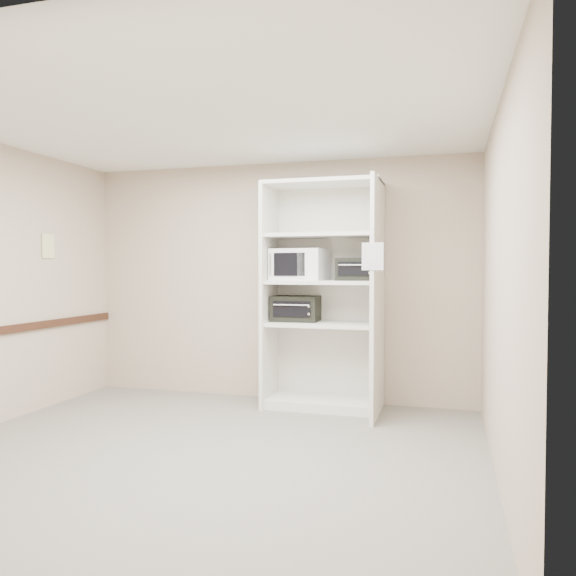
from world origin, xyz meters
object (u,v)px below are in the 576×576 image
(shelving_unit, at_px, (327,303))
(toaster_oven_lower, at_px, (296,308))
(microwave, at_px, (300,264))
(toaster_oven_upper, at_px, (356,269))

(shelving_unit, distance_m, toaster_oven_lower, 0.37)
(microwave, height_order, toaster_oven_upper, microwave)
(shelving_unit, xyz_separation_m, toaster_oven_lower, (-0.36, 0.05, -0.07))
(toaster_oven_lower, bearing_deg, shelving_unit, -9.80)
(shelving_unit, relative_size, microwave, 4.28)
(shelving_unit, bearing_deg, microwave, 174.87)
(microwave, relative_size, toaster_oven_upper, 1.38)
(shelving_unit, bearing_deg, toaster_oven_upper, -1.88)
(microwave, bearing_deg, toaster_oven_lower, 160.01)
(toaster_oven_upper, height_order, toaster_oven_lower, toaster_oven_upper)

